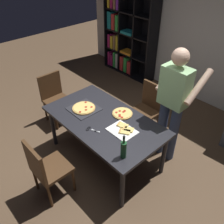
{
  "coord_description": "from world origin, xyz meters",
  "views": [
    {
      "loc": [
        2.01,
        -1.7,
        2.81
      ],
      "look_at": [
        0.0,
        0.15,
        0.8
      ],
      "focal_mm": 38.52,
      "sensor_mm": 36.0,
      "label": 1
    }
  ],
  "objects_px": {
    "chair_far_side": "(148,106)",
    "second_pizza_plain": "(122,113)",
    "bookshelf": "(127,36)",
    "wine_bottle": "(124,149)",
    "person_serving_pizza": "(173,101)",
    "pepperoni_pizza_on_tray": "(84,108)",
    "kitchen_scissors": "(91,129)",
    "dining_table": "(104,123)",
    "chair_left_end": "(55,95)",
    "chair_near_camera": "(45,168)"
  },
  "relations": [
    {
      "from": "chair_near_camera",
      "to": "chair_left_end",
      "type": "xyz_separation_m",
      "value": [
        -1.35,
        0.97,
        0.0
      ]
    },
    {
      "from": "chair_left_end",
      "to": "second_pizza_plain",
      "type": "bearing_deg",
      "value": 10.7
    },
    {
      "from": "chair_far_side",
      "to": "person_serving_pizza",
      "type": "height_order",
      "value": "person_serving_pizza"
    },
    {
      "from": "chair_left_end",
      "to": "second_pizza_plain",
      "type": "xyz_separation_m",
      "value": [
        1.43,
        0.27,
        0.25
      ]
    },
    {
      "from": "chair_near_camera",
      "to": "second_pizza_plain",
      "type": "xyz_separation_m",
      "value": [
        0.09,
        1.24,
        0.25
      ]
    },
    {
      "from": "pepperoni_pizza_on_tray",
      "to": "kitchen_scissors",
      "type": "height_order",
      "value": "pepperoni_pizza_on_tray"
    },
    {
      "from": "pepperoni_pizza_on_tray",
      "to": "kitchen_scissors",
      "type": "xyz_separation_m",
      "value": [
        0.43,
        -0.22,
        -0.01
      ]
    },
    {
      "from": "bookshelf",
      "to": "second_pizza_plain",
      "type": "relative_size",
      "value": 6.71
    },
    {
      "from": "bookshelf",
      "to": "kitchen_scissors",
      "type": "relative_size",
      "value": 9.87
    },
    {
      "from": "chair_left_end",
      "to": "wine_bottle",
      "type": "xyz_separation_m",
      "value": [
        2.03,
        -0.3,
        0.36
      ]
    },
    {
      "from": "bookshelf",
      "to": "chair_left_end",
      "type": "bearing_deg",
      "value": -77.06
    },
    {
      "from": "chair_left_end",
      "to": "pepperoni_pizza_on_tray",
      "type": "xyz_separation_m",
      "value": [
        0.96,
        -0.06,
        0.25
      ]
    },
    {
      "from": "chair_near_camera",
      "to": "second_pizza_plain",
      "type": "bearing_deg",
      "value": 86.03
    },
    {
      "from": "person_serving_pizza",
      "to": "dining_table",
      "type": "bearing_deg",
      "value": -127.54
    },
    {
      "from": "chair_left_end",
      "to": "kitchen_scissors",
      "type": "distance_m",
      "value": 1.45
    },
    {
      "from": "bookshelf",
      "to": "pepperoni_pizza_on_tray",
      "type": "bearing_deg",
      "value": -58.22
    },
    {
      "from": "dining_table",
      "to": "bookshelf",
      "type": "distance_m",
      "value": 3.05
    },
    {
      "from": "dining_table",
      "to": "chair_far_side",
      "type": "bearing_deg",
      "value": 90.0
    },
    {
      "from": "dining_table",
      "to": "kitchen_scissors",
      "type": "bearing_deg",
      "value": -79.5
    },
    {
      "from": "chair_left_end",
      "to": "second_pizza_plain",
      "type": "distance_m",
      "value": 1.48
    },
    {
      "from": "chair_far_side",
      "to": "second_pizza_plain",
      "type": "relative_size",
      "value": 3.1
    },
    {
      "from": "chair_near_camera",
      "to": "bookshelf",
      "type": "distance_m",
      "value": 3.87
    },
    {
      "from": "chair_far_side",
      "to": "person_serving_pizza",
      "type": "relative_size",
      "value": 0.51
    },
    {
      "from": "pepperoni_pizza_on_tray",
      "to": "wine_bottle",
      "type": "bearing_deg",
      "value": -12.76
    },
    {
      "from": "chair_near_camera",
      "to": "kitchen_scissors",
      "type": "height_order",
      "value": "chair_near_camera"
    },
    {
      "from": "second_pizza_plain",
      "to": "pepperoni_pizza_on_tray",
      "type": "bearing_deg",
      "value": -144.92
    },
    {
      "from": "pepperoni_pizza_on_tray",
      "to": "second_pizza_plain",
      "type": "height_order",
      "value": "pepperoni_pizza_on_tray"
    },
    {
      "from": "chair_near_camera",
      "to": "person_serving_pizza",
      "type": "distance_m",
      "value": 1.88
    },
    {
      "from": "person_serving_pizza",
      "to": "kitchen_scissors",
      "type": "bearing_deg",
      "value": -117.12
    },
    {
      "from": "chair_left_end",
      "to": "bookshelf",
      "type": "bearing_deg",
      "value": 102.94
    },
    {
      "from": "chair_left_end",
      "to": "pepperoni_pizza_on_tray",
      "type": "relative_size",
      "value": 2.27
    },
    {
      "from": "chair_near_camera",
      "to": "pepperoni_pizza_on_tray",
      "type": "height_order",
      "value": "chair_near_camera"
    },
    {
      "from": "pepperoni_pizza_on_tray",
      "to": "dining_table",
      "type": "bearing_deg",
      "value": 8.74
    },
    {
      "from": "person_serving_pizza",
      "to": "second_pizza_plain",
      "type": "height_order",
      "value": "person_serving_pizza"
    },
    {
      "from": "bookshelf",
      "to": "pepperoni_pizza_on_tray",
      "type": "distance_m",
      "value": 2.87
    },
    {
      "from": "kitchen_scissors",
      "to": "second_pizza_plain",
      "type": "relative_size",
      "value": 0.68
    },
    {
      "from": "bookshelf",
      "to": "wine_bottle",
      "type": "xyz_separation_m",
      "value": [
        2.57,
        -2.68,
        -0.04
      ]
    },
    {
      "from": "dining_table",
      "to": "chair_left_end",
      "type": "xyz_separation_m",
      "value": [
        -1.35,
        0.0,
        -0.17
      ]
    },
    {
      "from": "bookshelf",
      "to": "person_serving_pizza",
      "type": "xyz_separation_m",
      "value": [
        2.47,
        -1.63,
        0.09
      ]
    },
    {
      "from": "person_serving_pizza",
      "to": "pepperoni_pizza_on_tray",
      "type": "bearing_deg",
      "value": -139.87
    },
    {
      "from": "dining_table",
      "to": "kitchen_scissors",
      "type": "xyz_separation_m",
      "value": [
        0.05,
        -0.28,
        0.08
      ]
    },
    {
      "from": "person_serving_pizza",
      "to": "wine_bottle",
      "type": "height_order",
      "value": "person_serving_pizza"
    },
    {
      "from": "chair_far_side",
      "to": "bookshelf",
      "type": "xyz_separation_m",
      "value": [
        -1.9,
        1.41,
        0.39
      ]
    },
    {
      "from": "chair_left_end",
      "to": "person_serving_pizza",
      "type": "bearing_deg",
      "value": 21.3
    },
    {
      "from": "dining_table",
      "to": "kitchen_scissors",
      "type": "height_order",
      "value": "kitchen_scissors"
    },
    {
      "from": "chair_far_side",
      "to": "pepperoni_pizza_on_tray",
      "type": "distance_m",
      "value": 1.13
    },
    {
      "from": "pepperoni_pizza_on_tray",
      "to": "kitchen_scissors",
      "type": "relative_size",
      "value": 2.01
    },
    {
      "from": "person_serving_pizza",
      "to": "second_pizza_plain",
      "type": "distance_m",
      "value": 0.73
    },
    {
      "from": "chair_far_side",
      "to": "second_pizza_plain",
      "type": "height_order",
      "value": "chair_far_side"
    },
    {
      "from": "wine_bottle",
      "to": "kitchen_scissors",
      "type": "distance_m",
      "value": 0.64
    }
  ]
}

